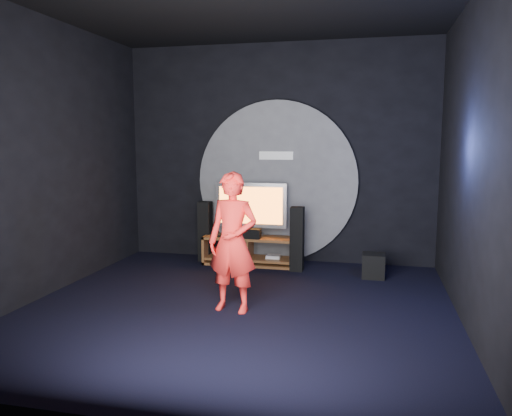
{
  "coord_description": "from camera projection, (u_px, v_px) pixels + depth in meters",
  "views": [
    {
      "loc": [
        1.5,
        -5.48,
        1.96
      ],
      "look_at": [
        -0.02,
        1.05,
        1.05
      ],
      "focal_mm": 35.0,
      "sensor_mm": 36.0,
      "label": 1
    }
  ],
  "objects": [
    {
      "name": "tower_speaker_right",
      "position": [
        297.0,
        239.0,
        7.52
      ],
      "size": [
        0.19,
        0.22,
        0.97
      ],
      "primitive_type": "cube",
      "color": "black",
      "rests_on": "ground"
    },
    {
      "name": "player",
      "position": [
        233.0,
        242.0,
        5.7
      ],
      "size": [
        0.63,
        0.46,
        1.61
      ],
      "primitive_type": "imported",
      "rotation": [
        0.0,
        0.0,
        -0.12
      ],
      "color": "red",
      "rests_on": "ground"
    },
    {
      "name": "media_console",
      "position": [
        250.0,
        252.0,
        7.92
      ],
      "size": [
        1.47,
        0.45,
        0.45
      ],
      "color": "brown",
      "rests_on": "ground"
    },
    {
      "name": "left_wall",
      "position": [
        44.0,
        157.0,
        6.22
      ],
      "size": [
        0.04,
        5.0,
        3.5
      ],
      "primitive_type": "cube",
      "color": "black",
      "rests_on": "ground"
    },
    {
      "name": "center_speaker",
      "position": [
        248.0,
        233.0,
        7.75
      ],
      "size": [
        0.4,
        0.15,
        0.15
      ],
      "primitive_type": "cube",
      "color": "black",
      "rests_on": "media_console"
    },
    {
      "name": "remote",
      "position": [
        217.0,
        236.0,
        7.89
      ],
      "size": [
        0.18,
        0.05,
        0.02
      ],
      "primitive_type": "cube",
      "color": "black",
      "rests_on": "media_console"
    },
    {
      "name": "subwoofer",
      "position": [
        373.0,
        266.0,
        7.16
      ],
      "size": [
        0.32,
        0.32,
        0.35
      ],
      "primitive_type": "cube",
      "color": "black",
      "rests_on": "ground"
    },
    {
      "name": "wall_disc_panel",
      "position": [
        277.0,
        181.0,
        8.08
      ],
      "size": [
        2.6,
        0.11,
        2.6
      ],
      "color": "#515156",
      "rests_on": "ground"
    },
    {
      "name": "floor",
      "position": [
        238.0,
        308.0,
        5.89
      ],
      "size": [
        5.0,
        5.0,
        0.0
      ],
      "primitive_type": "plane",
      "color": "black",
      "rests_on": "ground"
    },
    {
      "name": "front_wall",
      "position": [
        136.0,
        173.0,
        3.24
      ],
      "size": [
        5.0,
        0.04,
        3.5
      ],
      "primitive_type": "cube",
      "color": "black",
      "rests_on": "ground"
    },
    {
      "name": "right_wall",
      "position": [
        473.0,
        161.0,
        5.1
      ],
      "size": [
        0.04,
        5.0,
        3.5
      ],
      "primitive_type": "cube",
      "color": "black",
      "rests_on": "ground"
    },
    {
      "name": "tower_speaker_left",
      "position": [
        205.0,
        231.0,
        8.16
      ],
      "size": [
        0.19,
        0.22,
        0.97
      ],
      "primitive_type": "cube",
      "color": "black",
      "rests_on": "ground"
    },
    {
      "name": "tv",
      "position": [
        251.0,
        207.0,
        7.89
      ],
      "size": [
        1.15,
        0.22,
        0.85
      ],
      "color": "#A4A5AB",
      "rests_on": "media_console"
    },
    {
      "name": "back_wall",
      "position": [
        277.0,
        154.0,
        8.07
      ],
      "size": [
        5.0,
        0.04,
        3.5
      ],
      "primitive_type": "cube",
      "color": "black",
      "rests_on": "ground"
    }
  ]
}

